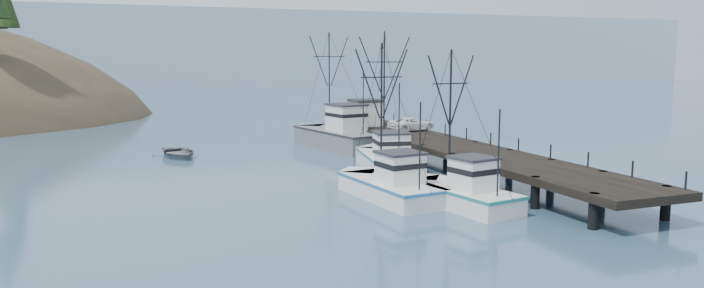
% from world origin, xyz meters
% --- Properties ---
extents(ground, '(400.00, 400.00, 0.00)m').
position_xyz_m(ground, '(0.00, 0.00, 0.00)').
color(ground, '#325170').
rests_on(ground, ground).
extents(pier, '(6.00, 44.00, 2.00)m').
position_xyz_m(pier, '(14.00, 16.00, 1.69)').
color(pier, black).
rests_on(pier, ground).
extents(distant_ridge, '(360.00, 40.00, 26.00)m').
position_xyz_m(distant_ridge, '(10.00, 170.00, 0.00)').
color(distant_ridge, '#9EB2C6').
rests_on(distant_ridge, ground).
extents(distant_ridge_far, '(180.00, 25.00, 18.00)m').
position_xyz_m(distant_ridge_far, '(-40.00, 185.00, 0.00)').
color(distant_ridge_far, silver).
rests_on(distant_ridge_far, ground).
extents(trawler_near, '(4.61, 9.82, 10.09)m').
position_xyz_m(trawler_near, '(7.38, 3.41, 0.82)').
color(trawler_near, white).
rests_on(trawler_near, ground).
extents(trawler_mid, '(4.49, 10.58, 10.53)m').
position_xyz_m(trawler_mid, '(4.21, 6.99, 0.82)').
color(trawler_mid, white).
rests_on(trawler_mid, ground).
extents(trawler_far, '(5.51, 11.57, 11.73)m').
position_xyz_m(trawler_far, '(8.64, 17.02, 0.82)').
color(trawler_far, white).
rests_on(trawler_far, ground).
extents(work_vessel, '(6.50, 14.34, 12.13)m').
position_xyz_m(work_vessel, '(8.98, 30.32, 1.23)').
color(work_vessel, slate).
rests_on(work_vessel, ground).
extents(pier_shed, '(3.00, 3.20, 2.80)m').
position_xyz_m(pier_shed, '(12.72, 31.46, 3.42)').
color(pier_shed, silver).
rests_on(pier_shed, pier).
extents(pickup_truck, '(5.20, 3.13, 1.35)m').
position_xyz_m(pickup_truck, '(15.10, 25.27, 2.68)').
color(pickup_truck, white).
rests_on(pickup_truck, pier).
extents(motorboat, '(5.01, 6.34, 1.19)m').
position_xyz_m(motorboat, '(-6.99, 29.50, 0.00)').
color(motorboat, slate).
rests_on(motorboat, ground).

